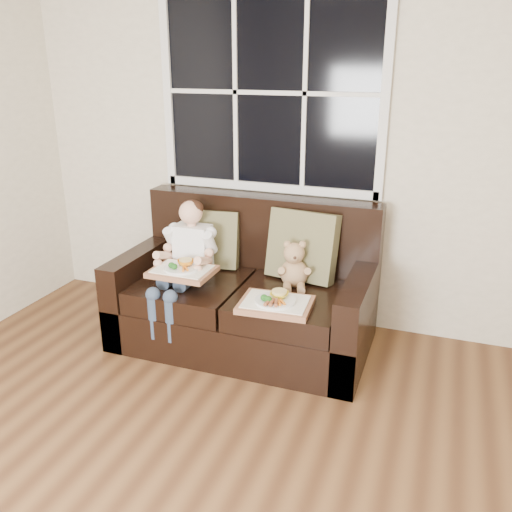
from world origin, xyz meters
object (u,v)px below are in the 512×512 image
at_px(teddy_bear, 294,268).
at_px(tray_right, 276,303).
at_px(loveseat, 247,298).
at_px(tray_left, 182,270).
at_px(child, 187,253).

relative_size(teddy_bear, tray_right, 0.72).
xyz_separation_m(loveseat, tray_left, (-0.34, -0.27, 0.26)).
height_order(teddy_bear, tray_left, teddy_bear).
xyz_separation_m(loveseat, child, (-0.39, -0.12, 0.32)).
bearing_deg(child, loveseat, 16.56).
bearing_deg(loveseat, tray_right, -47.81).
relative_size(loveseat, child, 2.10).
xyz_separation_m(tray_left, tray_right, (0.67, -0.08, -0.09)).
height_order(child, tray_right, child).
xyz_separation_m(teddy_bear, tray_left, (-0.67, -0.27, -0.01)).
bearing_deg(teddy_bear, tray_left, -174.83).
bearing_deg(teddy_bear, loveseat, 163.26).
relative_size(loveseat, teddy_bear, 5.21).
bearing_deg(tray_left, child, 107.20).
relative_size(teddy_bear, tray_left, 0.81).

